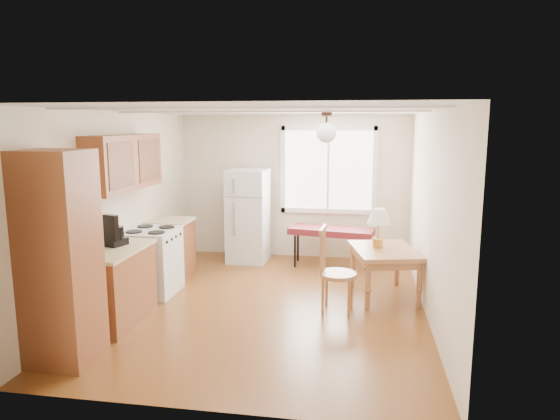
% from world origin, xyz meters
% --- Properties ---
extents(room_shell, '(4.60, 5.60, 2.62)m').
position_xyz_m(room_shell, '(0.00, 0.00, 1.25)').
color(room_shell, '#542C11').
rests_on(room_shell, ground).
extents(kitchen_run, '(0.65, 3.40, 2.20)m').
position_xyz_m(kitchen_run, '(-1.72, -0.63, 0.84)').
color(kitchen_run, brown).
rests_on(kitchen_run, ground).
extents(window_unit, '(1.64, 0.05, 1.51)m').
position_xyz_m(window_unit, '(0.60, 2.47, 1.55)').
color(window_unit, white).
rests_on(window_unit, room_shell).
extents(pendant_light, '(0.26, 0.26, 0.40)m').
position_xyz_m(pendant_light, '(0.70, 0.40, 2.24)').
color(pendant_light, black).
rests_on(pendant_light, room_shell).
extents(refrigerator, '(0.68, 0.69, 1.58)m').
position_xyz_m(refrigerator, '(-0.72, 2.04, 0.79)').
color(refrigerator, silver).
rests_on(refrigerator, ground).
extents(bench, '(1.45, 0.73, 0.64)m').
position_xyz_m(bench, '(0.70, 1.97, 0.57)').
color(bench, '#5C151D').
rests_on(bench, ground).
extents(dining_table, '(1.03, 1.23, 0.67)m').
position_xyz_m(dining_table, '(1.50, 0.56, 0.57)').
color(dining_table, '#935D38').
rests_on(dining_table, ground).
extents(chair, '(0.47, 0.47, 1.07)m').
position_xyz_m(chair, '(0.80, -0.09, 0.62)').
color(chair, '#935D38').
rests_on(chair, ground).
extents(table_lamp, '(0.31, 0.31, 0.54)m').
position_xyz_m(table_lamp, '(1.41, 0.62, 1.06)').
color(table_lamp, '#B48B39').
rests_on(table_lamp, dining_table).
extents(coffee_maker, '(0.26, 0.30, 0.39)m').
position_xyz_m(coffee_maker, '(-1.72, -0.72, 1.04)').
color(coffee_maker, black).
rests_on(coffee_maker, kitchen_run).
extents(kettle, '(0.10, 0.10, 0.20)m').
position_xyz_m(kettle, '(-1.78, -0.48, 0.98)').
color(kettle, red).
rests_on(kettle, kitchen_run).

